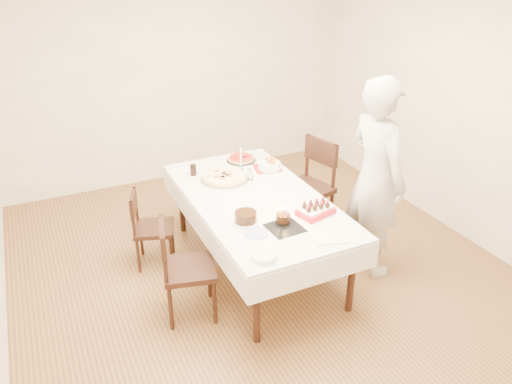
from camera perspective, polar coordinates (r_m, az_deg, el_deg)
name	(u,v)px	position (r m, az deg, el deg)	size (l,w,h in m)	color
floor	(262,271)	(4.88, 0.73, -9.03)	(5.00, 5.00, 0.00)	brown
wall_back	(175,75)	(6.47, -9.20, 13.02)	(4.50, 0.04, 2.70)	#F4E4CD
wall_right	(462,106)	(5.55, 22.46, 9.05)	(0.04, 5.00, 2.70)	#F4E4CD
dining_table	(256,233)	(4.75, 0.00, -4.65)	(1.14, 2.14, 0.75)	silver
chair_right_savory	(305,189)	(5.27, 5.58, 0.29)	(0.53, 0.53, 1.03)	black
chair_left_savory	(154,228)	(4.90, -11.59, -4.10)	(0.39, 0.39, 0.77)	black
chair_left_dessert	(189,269)	(4.18, -7.64, -8.73)	(0.46, 0.46, 0.89)	black
person	(375,178)	(4.62, 13.49, 1.52)	(0.68, 0.45, 1.88)	beige
pizza_white	(225,178)	(4.91, -3.58, 1.63)	(0.49, 0.49, 0.04)	beige
pizza_pepperoni	(241,159)	(5.34, -1.72, 3.83)	(0.31, 0.31, 0.04)	red
red_placemat	(267,168)	(5.17, 1.27, 2.75)	(0.27, 0.27, 0.01)	#B21E1E
pasta_bowl	(269,166)	(5.11, 1.50, 3.03)	(0.23, 0.23, 0.07)	white
taper_candle	(241,159)	(5.07, -1.76, 3.82)	(0.05, 0.05, 0.25)	white
shaker_pair	(251,175)	(4.88, -0.54, 1.92)	(0.09, 0.09, 0.11)	white
cola_glass	(193,170)	(5.02, -7.19, 2.52)	(0.06, 0.06, 0.11)	black
layer_cake	(246,217)	(4.15, -1.18, -2.90)	(0.23, 0.23, 0.10)	black
cake_board	(285,228)	(4.10, 3.31, -4.14)	(0.27, 0.27, 0.01)	black
birthday_cake	(283,214)	(4.14, 3.12, -2.58)	(0.12, 0.12, 0.13)	#311A0D
strawberry_box	(316,210)	(4.31, 6.83, -2.09)	(0.31, 0.20, 0.08)	red
box_lid	(330,239)	(4.00, 8.48, -5.32)	(0.26, 0.17, 0.02)	beige
plate_stack	(264,256)	(3.72, 0.93, -7.32)	(0.19, 0.19, 0.04)	white
china_plate	(256,233)	(4.02, 0.01, -4.70)	(0.20, 0.20, 0.01)	white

